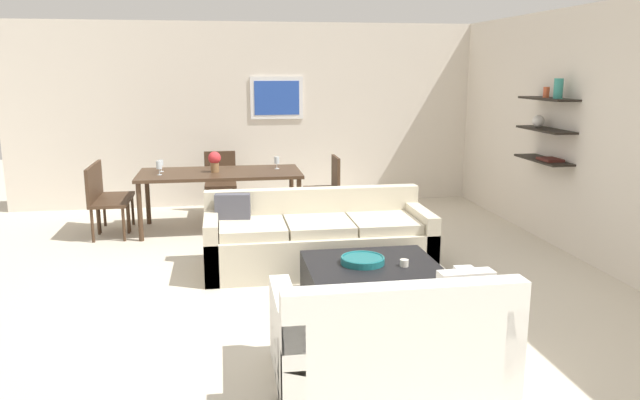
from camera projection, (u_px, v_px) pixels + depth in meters
ground_plane at (310, 278)px, 6.07m from camera, size 18.00×18.00×0.00m
back_wall_unit at (295, 115)px, 9.24m from camera, size 8.40×0.09×2.70m
right_wall_shelf_unit at (569, 131)px, 6.84m from camera, size 0.34×8.20×2.70m
sofa_beige at (317, 240)px, 6.35m from camera, size 2.31×0.90×0.78m
loveseat_white at (391, 337)px, 4.08m from camera, size 1.52×0.90×0.78m
coffee_table at (373, 286)px, 5.33m from camera, size 1.14×1.05×0.38m
decorative_bowl at (363, 260)px, 5.32m from camera, size 0.38×0.38×0.06m
candle_jar at (404, 263)px, 5.24m from camera, size 0.08×0.08×0.06m
dining_table at (220, 177)px, 7.80m from camera, size 2.04×0.96×0.75m
dining_chair_left_near at (101, 198)px, 7.41m from camera, size 0.44×0.44×0.88m
dining_chair_right_far at (327, 184)px, 8.27m from camera, size 0.44×0.44×0.88m
dining_chair_head at (220, 179)px, 8.69m from camera, size 0.44×0.44×0.88m
dining_chair_left_far at (108, 191)px, 7.82m from camera, size 0.44×0.44×0.88m
wine_glass_left_near at (159, 165)px, 7.53m from camera, size 0.07×0.07×0.18m
wine_glass_right_far at (277, 161)px, 7.99m from camera, size 0.07×0.07×0.16m
wine_glass_left_far at (161, 163)px, 7.76m from camera, size 0.06×0.06×0.15m
centerpiece_vase at (215, 160)px, 7.73m from camera, size 0.16×0.16×0.26m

